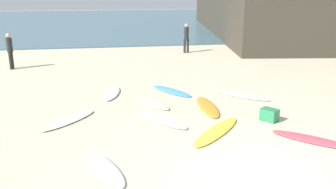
# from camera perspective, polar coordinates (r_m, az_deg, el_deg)

# --- Properties ---
(ground_plane) EXTENTS (120.00, 120.00, 0.00)m
(ground_plane) POSITION_cam_1_polar(r_m,az_deg,el_deg) (8.34, 13.44, -12.26)
(ground_plane) COLOR beige
(ocean_water) EXTENTS (120.00, 40.00, 0.08)m
(ocean_water) POSITION_cam_1_polar(r_m,az_deg,el_deg) (45.03, -5.93, 11.48)
(ocean_water) COLOR #426675
(ocean_water) RESTS_ON ground_plane
(surfboard_0) EXTENTS (2.03, 2.05, 0.07)m
(surfboard_0) POSITION_cam_1_polar(r_m,az_deg,el_deg) (13.96, 11.29, -0.09)
(surfboard_0) COLOR white
(surfboard_0) RESTS_ON ground_plane
(surfboard_1) EXTENTS (1.70, 2.27, 0.09)m
(surfboard_1) POSITION_cam_1_polar(r_m,az_deg,el_deg) (11.25, -1.12, -3.81)
(surfboard_1) COLOR #F2DEC6
(surfboard_1) RESTS_ON ground_plane
(surfboard_2) EXTENTS (2.12, 2.27, 0.08)m
(surfboard_2) POSITION_cam_1_polar(r_m,az_deg,el_deg) (10.40, 7.64, -5.73)
(surfboard_2) COLOR yellow
(surfboard_2) RESTS_ON ground_plane
(surfboard_3) EXTENTS (1.79, 1.96, 0.08)m
(surfboard_3) POSITION_cam_1_polar(r_m,az_deg,el_deg) (11.54, -15.30, -3.90)
(surfboard_3) COLOR silver
(surfboard_3) RESTS_ON ground_plane
(surfboard_4) EXTENTS (1.20, 2.03, 0.08)m
(surfboard_4) POSITION_cam_1_polar(r_m,az_deg,el_deg) (8.44, -9.95, -11.37)
(surfboard_4) COLOR white
(surfboard_4) RESTS_ON ground_plane
(surfboard_5) EXTENTS (1.57, 2.07, 0.07)m
(surfboard_5) POSITION_cam_1_polar(r_m,az_deg,el_deg) (14.23, 0.56, 0.55)
(surfboard_5) COLOR #4AA2D8
(surfboard_5) RESTS_ON ground_plane
(surfboard_6) EXTENTS (0.67, 2.29, 0.08)m
(surfboard_6) POSITION_cam_1_polar(r_m,az_deg,el_deg) (12.43, 6.20, -1.91)
(surfboard_6) COLOR orange
(surfboard_6) RESTS_ON ground_plane
(surfboard_7) EXTENTS (1.92, 1.90, 0.08)m
(surfboard_7) POSITION_cam_1_polar(r_m,az_deg,el_deg) (10.50, 21.70, -6.58)
(surfboard_7) COLOR #DF4B5C
(surfboard_7) RESTS_ON ground_plane
(surfboard_8) EXTENTS (0.90, 1.99, 0.09)m
(surfboard_8) POSITION_cam_1_polar(r_m,az_deg,el_deg) (14.06, -8.80, 0.19)
(surfboard_8) COLOR silver
(surfboard_8) RESTS_ON ground_plane
(surfboard_9) EXTENTS (1.29, 1.96, 0.08)m
(surfboard_9) POSITION_cam_1_polar(r_m,az_deg,el_deg) (12.79, -2.46, -1.29)
(surfboard_9) COLOR #F2E0C9
(surfboard_9) RESTS_ON ground_plane
(beachgoer_near) EXTENTS (0.34, 0.29, 1.80)m
(beachgoer_near) POSITION_cam_1_polar(r_m,az_deg,el_deg) (22.70, 2.89, 9.07)
(beachgoer_near) COLOR black
(beachgoer_near) RESTS_ON ground_plane
(beachgoer_mid) EXTENTS (0.31, 0.34, 1.78)m
(beachgoer_mid) POSITION_cam_1_polar(r_m,az_deg,el_deg) (19.67, -23.54, 6.54)
(beachgoer_mid) COLOR black
(beachgoer_mid) RESTS_ON ground_plane
(beach_cooler) EXTENTS (0.57, 0.60, 0.38)m
(beach_cooler) POSITION_cam_1_polar(r_m,az_deg,el_deg) (11.55, 15.60, -3.10)
(beach_cooler) COLOR #287F51
(beach_cooler) RESTS_ON ground_plane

